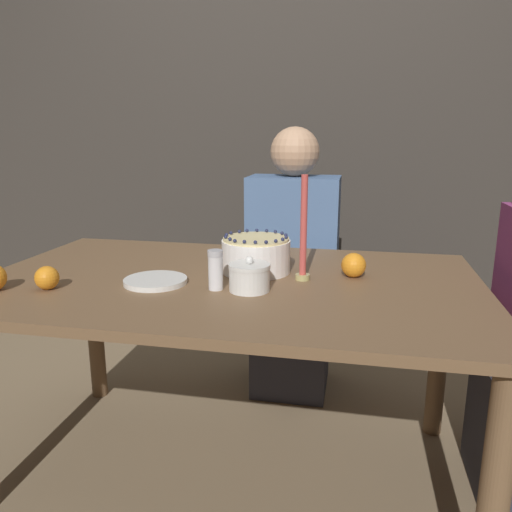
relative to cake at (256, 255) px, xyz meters
name	(u,v)px	position (x,y,z in m)	size (l,w,h in m)	color
ground_plane	(231,474)	(-0.07, -0.10, -0.79)	(12.00, 12.00, 0.00)	#8C7556
wall_behind	(290,114)	(-0.07, 1.30, 0.51)	(8.00, 0.05, 2.60)	#38332D
dining_table	(228,307)	(-0.07, -0.10, -0.16)	(1.61, 0.98, 0.74)	brown
cake	(256,255)	(0.00, 0.00, 0.00)	(0.23, 0.23, 0.13)	white
sugar_bowl	(249,277)	(0.02, -0.21, -0.02)	(0.13, 0.13, 0.11)	white
sugar_shaker	(216,270)	(-0.08, -0.22, 0.00)	(0.05, 0.05, 0.12)	white
plate_stack	(155,281)	(-0.28, -0.20, -0.05)	(0.20, 0.20, 0.02)	white
candle	(303,237)	(0.17, -0.06, 0.08)	(0.05, 0.05, 0.34)	tan
orange_fruit_1	(47,278)	(-0.58, -0.32, -0.02)	(0.07, 0.07, 0.07)	orange
orange_fruit_2	(354,265)	(0.33, 0.00, -0.02)	(0.08, 0.08, 0.08)	orange
person_man_blue_shirt	(293,280)	(0.05, 0.59, -0.26)	(0.40, 0.34, 1.22)	#2D2D38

